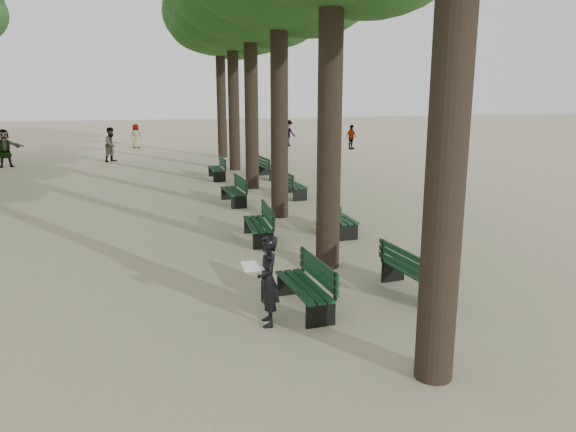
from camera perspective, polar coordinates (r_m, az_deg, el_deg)
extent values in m
plane|color=tan|center=(9.53, 0.59, -11.28)|extent=(120.00, 120.00, 0.00)
cylinder|color=#33261C|center=(7.35, 16.18, 11.13)|extent=(0.52, 0.52, 7.50)
cylinder|color=#33261C|center=(11.98, 4.29, 12.19)|extent=(0.52, 0.52, 7.50)
cylinder|color=#33261C|center=(16.81, -0.90, 12.50)|extent=(0.52, 0.52, 7.50)
cylinder|color=#33261C|center=(21.73, -3.76, 12.62)|extent=(0.52, 0.52, 7.50)
cylinder|color=#33261C|center=(26.67, -5.57, 12.69)|extent=(0.52, 0.52, 7.50)
cylinder|color=#33261C|center=(31.63, -6.81, 12.72)|extent=(0.52, 0.52, 7.50)
ellipsoid|color=#1B4A19|center=(31.85, -7.01, 19.84)|extent=(6.00, 6.00, 4.50)
cube|color=black|center=(10.16, 1.57, -8.32)|extent=(0.69, 1.84, 0.45)
cube|color=black|center=(10.08, 1.58, -7.13)|extent=(0.71, 1.84, 0.04)
cube|color=black|center=(10.09, 3.09, -5.50)|extent=(0.21, 1.80, 0.40)
cube|color=black|center=(14.55, -3.13, -1.67)|extent=(0.55, 1.81, 0.45)
cube|color=black|center=(14.50, -3.14, -0.81)|extent=(0.57, 1.81, 0.04)
cube|color=black|center=(14.48, -2.06, 0.29)|extent=(0.07, 1.80, 0.40)
cube|color=black|center=(19.13, -5.61, 1.88)|extent=(0.69, 1.84, 0.45)
cube|color=black|center=(19.08, -5.63, 2.55)|extent=(0.71, 1.84, 0.04)
cube|color=black|center=(19.10, -4.83, 3.40)|extent=(0.22, 1.80, 0.40)
cube|color=black|center=(24.34, -7.29, 4.27)|extent=(0.58, 1.82, 0.45)
cube|color=black|center=(24.31, -7.30, 4.79)|extent=(0.60, 1.82, 0.04)
cube|color=black|center=(24.31, -6.66, 5.45)|extent=(0.10, 1.80, 0.40)
cube|color=black|center=(11.16, 12.79, -6.65)|extent=(0.76, 1.85, 0.45)
cube|color=black|center=(11.09, 12.85, -5.55)|extent=(0.78, 1.86, 0.04)
cube|color=black|center=(10.86, 11.69, -4.40)|extent=(0.28, 1.79, 0.40)
cube|color=black|center=(15.37, 5.15, -0.90)|extent=(0.60, 1.82, 0.45)
cube|color=black|center=(15.32, 5.17, -0.08)|extent=(0.62, 1.82, 0.04)
cube|color=black|center=(15.16, 4.20, 0.85)|extent=(0.12, 1.80, 0.40)
cube|color=black|center=(20.28, 0.56, 2.59)|extent=(0.66, 1.84, 0.45)
cube|color=black|center=(20.24, 0.56, 3.22)|extent=(0.68, 1.84, 0.04)
cube|color=black|center=(20.11, -0.20, 3.93)|extent=(0.18, 1.80, 0.40)
cube|color=black|center=(24.50, -1.87, 4.42)|extent=(0.74, 1.85, 0.45)
cube|color=black|center=(24.47, -1.87, 4.94)|extent=(0.76, 1.85, 0.04)
cube|color=black|center=(24.34, -2.51, 5.54)|extent=(0.27, 1.79, 0.40)
imported|color=black|center=(9.38, -2.05, -6.60)|extent=(0.33, 0.63, 1.55)
cube|color=white|center=(9.25, -3.59, -5.10)|extent=(0.37, 0.29, 0.12)
imported|color=#262628|center=(35.74, 6.43, 7.98)|extent=(0.92, 0.72, 1.53)
imported|color=#262628|center=(31.10, -17.47, 6.94)|extent=(0.86, 0.88, 1.79)
imported|color=#262628|center=(37.30, 0.03, 8.41)|extent=(1.14, 0.78, 1.71)
imported|color=#262628|center=(37.40, -15.17, 7.84)|extent=(0.81, 0.61, 1.54)
imported|color=#262628|center=(30.92, -26.84, 6.16)|extent=(1.75, 0.89, 1.86)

